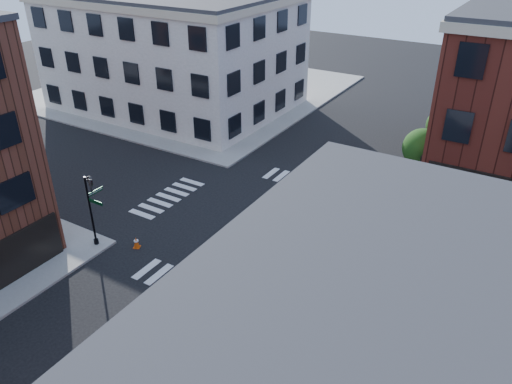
% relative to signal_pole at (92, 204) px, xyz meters
% --- Properties ---
extents(ground, '(120.00, 120.00, 0.00)m').
position_rel_signal_pole_xyz_m(ground, '(6.72, 6.68, -2.86)').
color(ground, black).
rests_on(ground, ground).
extents(sidewalk_nw, '(30.00, 30.00, 0.15)m').
position_rel_signal_pole_xyz_m(sidewalk_nw, '(-14.28, 27.68, -2.78)').
color(sidewalk_nw, gray).
rests_on(sidewalk_nw, ground).
extents(building_nw, '(22.00, 16.00, 11.00)m').
position_rel_signal_pole_xyz_m(building_nw, '(-12.28, 22.68, 2.64)').
color(building_nw, beige).
rests_on(building_nw, ground).
extents(tree_near, '(2.69, 2.69, 4.49)m').
position_rel_signal_pole_xyz_m(tree_near, '(14.28, 16.65, 0.30)').
color(tree_near, black).
rests_on(tree_near, ground).
extents(tree_far, '(2.43, 2.43, 4.07)m').
position_rel_signal_pole_xyz_m(tree_far, '(14.28, 22.65, 0.02)').
color(tree_far, black).
rests_on(tree_far, ground).
extents(signal_pole, '(1.29, 1.24, 4.60)m').
position_rel_signal_pole_xyz_m(signal_pole, '(0.00, 0.00, 0.00)').
color(signal_pole, black).
rests_on(signal_pole, ground).
extents(box_truck, '(7.39, 3.04, 3.27)m').
position_rel_signal_pole_xyz_m(box_truck, '(15.85, 2.34, -1.16)').
color(box_truck, silver).
rests_on(box_truck, ground).
extents(traffic_cone, '(0.51, 0.51, 0.71)m').
position_rel_signal_pole_xyz_m(traffic_cone, '(2.09, 0.98, -2.52)').
color(traffic_cone, '#D84A09').
rests_on(traffic_cone, ground).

